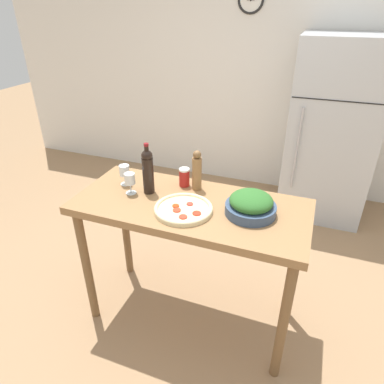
% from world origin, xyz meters
% --- Properties ---
extents(ground_plane, '(14.00, 14.00, 0.00)m').
position_xyz_m(ground_plane, '(0.00, 0.00, 0.00)').
color(ground_plane, '#9E7A56').
extents(wall_back, '(6.40, 0.08, 2.60)m').
position_xyz_m(wall_back, '(-0.00, 2.21, 1.30)').
color(wall_back, silver).
rests_on(wall_back, ground_plane).
extents(refrigerator, '(0.78, 0.73, 1.71)m').
position_xyz_m(refrigerator, '(0.76, 1.81, 0.86)').
color(refrigerator, '#B7BCC1').
rests_on(refrigerator, ground_plane).
extents(prep_counter, '(1.37, 0.61, 0.92)m').
position_xyz_m(prep_counter, '(0.00, 0.00, 0.79)').
color(prep_counter, olive).
rests_on(prep_counter, ground_plane).
extents(wine_bottle, '(0.07, 0.07, 0.32)m').
position_xyz_m(wine_bottle, '(-0.28, 0.04, 1.06)').
color(wine_bottle, black).
rests_on(wine_bottle, prep_counter).
extents(wine_glass_near, '(0.06, 0.06, 0.13)m').
position_xyz_m(wine_glass_near, '(-0.38, -0.01, 1.01)').
color(wine_glass_near, silver).
rests_on(wine_glass_near, prep_counter).
extents(wine_glass_far, '(0.06, 0.06, 0.13)m').
position_xyz_m(wine_glass_far, '(-0.47, 0.08, 1.01)').
color(wine_glass_far, silver).
rests_on(wine_glass_far, prep_counter).
extents(pepper_mill, '(0.06, 0.06, 0.26)m').
position_xyz_m(pepper_mill, '(-0.03, 0.18, 1.04)').
color(pepper_mill, olive).
rests_on(pepper_mill, prep_counter).
extents(salad_bowl, '(0.28, 0.28, 0.13)m').
position_xyz_m(salad_bowl, '(0.35, 0.01, 0.97)').
color(salad_bowl, '#384C6B').
rests_on(salad_bowl, prep_counter).
extents(homemade_pizza, '(0.33, 0.33, 0.03)m').
position_xyz_m(homemade_pizza, '(-0.00, -0.09, 0.93)').
color(homemade_pizza, beige).
rests_on(homemade_pizza, prep_counter).
extents(salt_canister, '(0.07, 0.07, 0.12)m').
position_xyz_m(salt_canister, '(-0.11, 0.19, 0.98)').
color(salt_canister, '#B2231E').
rests_on(salt_canister, prep_counter).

